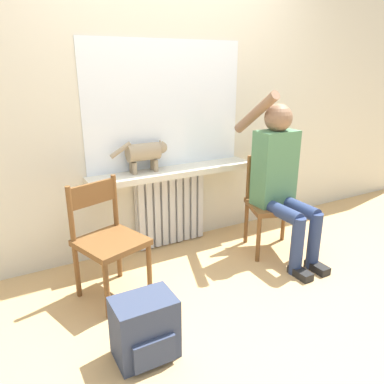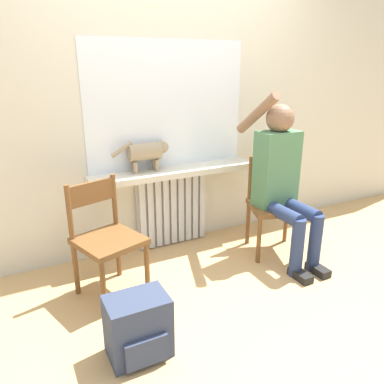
# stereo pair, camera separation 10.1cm
# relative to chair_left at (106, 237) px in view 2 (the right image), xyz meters

# --- Properties ---
(ground_plane) EXTENTS (12.00, 12.00, 0.00)m
(ground_plane) POSITION_rel_chair_left_xyz_m (0.72, -0.64, -0.43)
(ground_plane) COLOR tan
(wall_with_window) EXTENTS (7.00, 0.06, 2.70)m
(wall_with_window) POSITION_rel_chair_left_xyz_m (0.72, 0.59, 0.92)
(wall_with_window) COLOR beige
(wall_with_window) RESTS_ON ground_plane
(radiator) EXTENTS (0.65, 0.08, 0.67)m
(radiator) POSITION_rel_chair_left_xyz_m (0.72, 0.51, -0.09)
(radiator) COLOR silver
(radiator) RESTS_ON ground_plane
(windowsill) EXTENTS (1.45, 0.26, 0.05)m
(windowsill) POSITION_rel_chair_left_xyz_m (0.72, 0.43, 0.27)
(windowsill) COLOR beige
(windowsill) RESTS_ON radiator
(window_glass) EXTENTS (1.40, 0.01, 1.03)m
(window_glass) POSITION_rel_chair_left_xyz_m (0.72, 0.56, 0.80)
(window_glass) COLOR white
(window_glass) RESTS_ON windowsill
(chair_left) EXTENTS (0.51, 0.51, 0.81)m
(chair_left) POSITION_rel_chair_left_xyz_m (0.00, 0.00, 0.00)
(chair_left) COLOR brown
(chair_left) RESTS_ON ground_plane
(chair_right) EXTENTS (0.52, 0.52, 0.81)m
(chair_right) POSITION_rel_chair_left_xyz_m (1.44, -0.00, 0.00)
(chair_right) COLOR brown
(chair_right) RESTS_ON ground_plane
(person) EXTENTS (0.36, 0.96, 1.37)m
(person) POSITION_rel_chair_left_xyz_m (1.43, -0.10, 0.27)
(person) COLOR navy
(person) RESTS_ON ground_plane
(cat) EXTENTS (0.49, 0.14, 0.26)m
(cat) POSITION_rel_chair_left_xyz_m (0.49, 0.47, 0.45)
(cat) COLOR #9E896B
(cat) RESTS_ON windowsill
(backpack) EXTENTS (0.34, 0.27, 0.36)m
(backpack) POSITION_rel_chair_left_xyz_m (-0.02, -0.68, -0.25)
(backpack) COLOR #333D56
(backpack) RESTS_ON ground_plane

